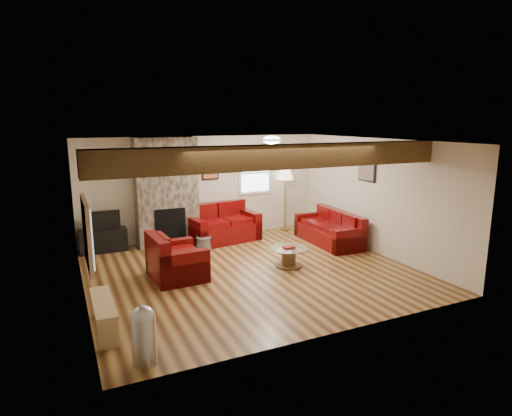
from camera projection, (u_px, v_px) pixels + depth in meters
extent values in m
plane|color=#4E2B14|center=(251.00, 271.00, 8.31)|extent=(8.00, 8.00, 0.00)
plane|color=white|center=(250.00, 141.00, 7.80)|extent=(8.00, 8.00, 0.00)
plane|color=beige|center=(204.00, 188.00, 10.50)|extent=(8.00, 0.00, 8.00)
plane|color=beige|center=(336.00, 246.00, 5.61)|extent=(8.00, 0.00, 8.00)
plane|color=beige|center=(79.00, 224.00, 6.81)|extent=(0.00, 7.50, 7.50)
plane|color=beige|center=(376.00, 196.00, 9.30)|extent=(0.00, 7.50, 7.50)
cube|color=#362110|center=(283.00, 157.00, 6.73)|extent=(6.00, 0.36, 0.38)
cube|color=#322E27|center=(166.00, 192.00, 9.86)|extent=(1.40, 0.50, 2.50)
cube|color=black|center=(171.00, 228.00, 9.80)|extent=(0.70, 0.06, 0.90)
cube|color=#322E27|center=(172.00, 246.00, 9.84)|extent=(1.00, 0.25, 0.08)
cylinder|color=#4A2A17|center=(289.00, 265.00, 8.56)|extent=(0.53, 0.53, 0.04)
cylinder|color=#4A2A17|center=(289.00, 258.00, 8.53)|extent=(0.28, 0.28, 0.35)
cylinder|color=white|center=(289.00, 248.00, 8.49)|extent=(0.80, 0.80, 0.02)
cube|color=maroon|center=(289.00, 247.00, 8.48)|extent=(0.22, 0.16, 0.03)
cube|color=black|center=(103.00, 240.00, 9.49)|extent=(1.01, 0.40, 0.50)
imported|color=black|center=(102.00, 220.00, 9.39)|extent=(0.76, 0.10, 0.44)
cylinder|color=#A78D45|center=(285.00, 229.00, 11.46)|extent=(0.30, 0.30, 0.03)
cylinder|color=#A78D45|center=(285.00, 202.00, 11.31)|extent=(0.03, 0.03, 1.48)
cone|color=beige|center=(285.00, 174.00, 11.16)|extent=(0.42, 0.42, 0.30)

